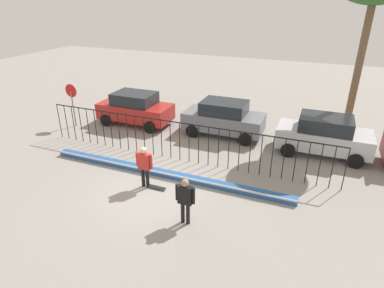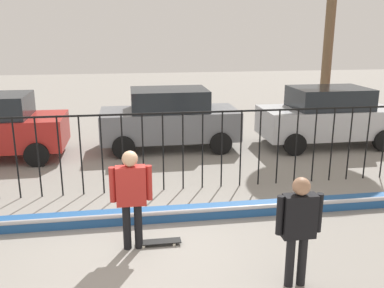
% 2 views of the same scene
% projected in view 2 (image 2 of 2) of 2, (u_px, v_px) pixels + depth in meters
% --- Properties ---
extents(ground_plane, '(60.00, 60.00, 0.00)m').
position_uv_depth(ground_plane, '(152.00, 250.00, 7.35)').
color(ground_plane, gray).
extents(bowl_coping_ledge, '(11.00, 0.40, 0.27)m').
position_uv_depth(bowl_coping_ledge, '(148.00, 215.00, 8.43)').
color(bowl_coping_ledge, '#235699').
rests_on(bowl_coping_ledge, ground).
extents(perimeter_fence, '(14.04, 0.04, 1.88)m').
position_uv_depth(perimeter_fence, '(143.00, 144.00, 9.72)').
color(perimeter_fence, black).
rests_on(perimeter_fence, ground).
extents(skateboarder, '(0.72, 0.27, 1.78)m').
position_uv_depth(skateboarder, '(131.00, 191.00, 7.14)').
color(skateboarder, black).
rests_on(skateboarder, ground).
extents(skateboard, '(0.80, 0.20, 0.07)m').
position_uv_depth(skateboard, '(159.00, 242.00, 7.51)').
color(skateboard, black).
rests_on(skateboard, ground).
extents(camera_operator, '(0.69, 0.26, 1.71)m').
position_uv_depth(camera_operator, '(299.00, 222.00, 6.09)').
color(camera_operator, black).
rests_on(camera_operator, ground).
extents(parked_car_gray, '(4.30, 2.12, 1.90)m').
position_uv_depth(parked_car_gray, '(169.00, 118.00, 13.37)').
color(parked_car_gray, slate).
rests_on(parked_car_gray, ground).
extents(parked_car_silver, '(4.30, 2.12, 1.90)m').
position_uv_depth(parked_car_silver, '(328.00, 116.00, 13.69)').
color(parked_car_silver, '#B7BABF').
rests_on(parked_car_silver, ground).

